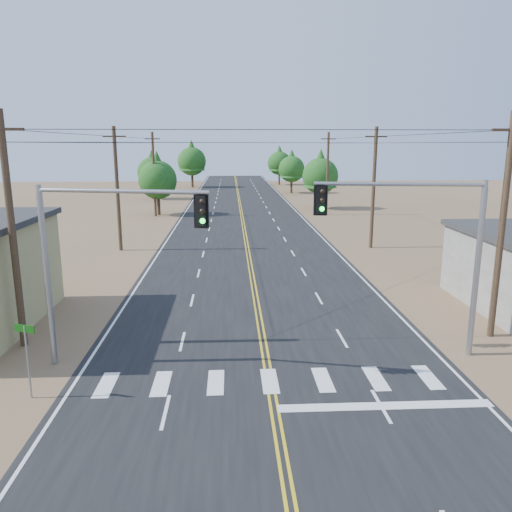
{
  "coord_description": "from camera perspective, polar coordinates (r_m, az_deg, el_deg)",
  "views": [
    {
      "loc": [
        -1.39,
        -9.0,
        8.64
      ],
      "look_at": [
        -0.21,
        13.73,
        3.5
      ],
      "focal_mm": 35.0,
      "sensor_mm": 36.0,
      "label": 1
    }
  ],
  "objects": [
    {
      "name": "road",
      "position": [
        39.97,
        -0.9,
        0.25
      ],
      "size": [
        15.0,
        200.0,
        0.02
      ],
      "primitive_type": "cube",
      "color": "black",
      "rests_on": "ground"
    },
    {
      "name": "utility_pole_left_near",
      "position": [
        23.16,
        -26.11,
        2.67
      ],
      "size": [
        1.8,
        0.3,
        10.0
      ],
      "color": "#4C3826",
      "rests_on": "ground"
    },
    {
      "name": "utility_pole_left_mid",
      "position": [
        42.15,
        -15.57,
        7.47
      ],
      "size": [
        1.8,
        0.3,
        10.0
      ],
      "color": "#4C3826",
      "rests_on": "ground"
    },
    {
      "name": "utility_pole_left_far",
      "position": [
        61.78,
        -11.59,
        9.2
      ],
      "size": [
        1.8,
        0.3,
        10.0
      ],
      "color": "#4C3826",
      "rests_on": "ground"
    },
    {
      "name": "utility_pole_right_near",
      "position": [
        24.39,
        26.3,
        3.1
      ],
      "size": [
        1.8,
        0.3,
        10.0
      ],
      "color": "#4C3826",
      "rests_on": "ground"
    },
    {
      "name": "utility_pole_right_mid",
      "position": [
        42.83,
        13.29,
        7.67
      ],
      "size": [
        1.8,
        0.3,
        10.0
      ],
      "color": "#4C3826",
      "rests_on": "ground"
    },
    {
      "name": "utility_pole_right_far",
      "position": [
        62.25,
        8.16,
        9.35
      ],
      "size": [
        1.8,
        0.3,
        10.0
      ],
      "color": "#4C3826",
      "rests_on": "ground"
    },
    {
      "name": "signal_mast_left",
      "position": [
        19.63,
        -18.29,
        1.09
      ],
      "size": [
        6.51,
        1.78,
        7.16
      ],
      "rotation": [
        0.0,
        0.0,
        -0.23
      ],
      "color": "gray",
      "rests_on": "ground"
    },
    {
      "name": "signal_mast_right",
      "position": [
        21.19,
        19.17,
        2.05
      ],
      "size": [
        6.69,
        1.25,
        7.27
      ],
      "rotation": [
        0.0,
        0.0,
        -0.15
      ],
      "color": "gray",
      "rests_on": "ground"
    },
    {
      "name": "street_sign",
      "position": [
        18.93,
        -24.74,
        -9.68
      ],
      "size": [
        0.76,
        0.3,
        2.69
      ],
      "rotation": [
        0.0,
        0.0,
        -0.35
      ],
      "color": "gray",
      "rests_on": "ground"
    },
    {
      "name": "tree_left_near",
      "position": [
        62.84,
        -11.2,
        8.97
      ],
      "size": [
        4.7,
        4.7,
        7.83
      ],
      "color": "#3F2D1E",
      "rests_on": "ground"
    },
    {
      "name": "tree_left_mid",
      "position": [
        81.46,
        -11.79,
        9.7
      ],
      "size": [
        4.64,
        4.64,
        7.73
      ],
      "color": "#3F2D1E",
      "rests_on": "ground"
    },
    {
      "name": "tree_left_far",
      "position": [
        102.39,
        -7.36,
        11.0
      ],
      "size": [
        5.64,
        5.64,
        9.41
      ],
      "color": "#3F2D1E",
      "rests_on": "ground"
    },
    {
      "name": "tree_right_near",
      "position": [
        68.2,
        7.37,
        9.47
      ],
      "size": [
        4.8,
        4.8,
        8.0
      ],
      "color": "#3F2D1E",
      "rests_on": "ground"
    },
    {
      "name": "tree_right_mid",
      "position": [
        89.92,
        4.09,
        10.18
      ],
      "size": [
        4.62,
        4.62,
        7.7
      ],
      "color": "#3F2D1E",
      "rests_on": "ground"
    },
    {
      "name": "tree_right_far",
      "position": [
        108.32,
        2.69,
        10.82
      ],
      "size": [
        4.99,
        4.99,
        8.31
      ],
      "color": "#3F2D1E",
      "rests_on": "ground"
    }
  ]
}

